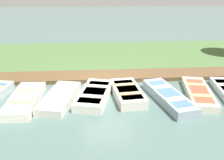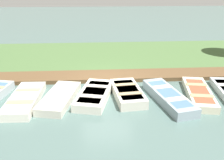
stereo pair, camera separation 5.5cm
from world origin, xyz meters
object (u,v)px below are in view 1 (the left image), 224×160
rowboat_5 (95,95)px  rowboat_7 (168,97)px  rowboat_4 (60,98)px  rowboat_8 (198,93)px  rowboat_3 (25,100)px  rowboat_6 (128,93)px

rowboat_5 → rowboat_7: (0.46, 3.19, 0.02)m
rowboat_4 → rowboat_8: bearing=102.2°
rowboat_8 → rowboat_7: bearing=-66.4°
rowboat_3 → rowboat_5: size_ratio=1.03×
rowboat_3 → rowboat_5: rowboat_5 is taller
rowboat_5 → rowboat_6: (-0.06, 1.48, 0.02)m
rowboat_4 → rowboat_7: bearing=98.1°
rowboat_4 → rowboat_5: (-0.15, 1.51, 0.02)m
rowboat_7 → rowboat_8: 1.54m
rowboat_8 → rowboat_5: bearing=-80.8°
rowboat_5 → rowboat_3: bearing=-71.4°
rowboat_6 → rowboat_4: bearing=-92.2°
rowboat_4 → rowboat_8: 6.21m
rowboat_5 → rowboat_8: 4.69m
rowboat_4 → rowboat_5: 1.52m
rowboat_3 → rowboat_4: 1.46m
rowboat_6 → rowboat_8: rowboat_6 is taller
rowboat_5 → rowboat_8: (0.11, 4.69, -0.02)m
rowboat_5 → rowboat_6: bearing=105.8°
rowboat_3 → rowboat_7: 6.17m
rowboat_6 → rowboat_8: bearing=81.0°
rowboat_3 → rowboat_8: rowboat_3 is taller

